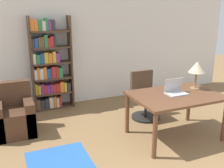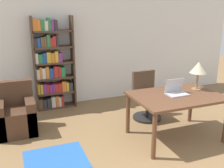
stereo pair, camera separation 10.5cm
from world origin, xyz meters
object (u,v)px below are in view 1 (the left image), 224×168
table_lamp (197,68)px  desk (176,100)px  side_table_blue (59,166)px  bookshelf (49,67)px  office_chair (145,97)px  armchair (14,117)px  laptop (175,90)px

table_lamp → desk: bearing=-165.2°
side_table_blue → bookshelf: bearing=81.5°
office_chair → bookshelf: bookshelf is taller
office_chair → side_table_blue: (-2.09, -1.75, 0.05)m
side_table_blue → office_chair: bearing=39.9°
office_chair → desk: bearing=-87.3°
table_lamp → armchair: (-3.01, 1.08, -0.84)m
laptop → desk: bearing=-106.6°
side_table_blue → desk: bearing=20.8°
side_table_blue → armchair: (-0.37, 2.03, -0.16)m
side_table_blue → armchair: size_ratio=0.75×
desk → side_table_blue: size_ratio=2.17×
table_lamp → side_table_blue: 2.88m
table_lamp → bookshelf: bookshelf is taller
table_lamp → office_chair: size_ratio=0.52×
bookshelf → side_table_blue: bearing=-98.5°
laptop → side_table_blue: 2.34m
laptop → bookshelf: (-1.70, 2.12, 0.10)m
desk → side_table_blue: desk is taller
table_lamp → side_table_blue: bearing=-160.3°
desk → bookshelf: 2.76m
desk → table_lamp: table_lamp is taller
desk → armchair: 2.81m
bookshelf → armchair: bearing=-130.5°
laptop → side_table_blue: bearing=-158.3°
office_chair → bookshelf: 2.12m
bookshelf → table_lamp: bearing=-42.9°
office_chair → side_table_blue: bearing=-140.1°
desk → bookshelf: (-1.69, 2.17, 0.25)m
laptop → bookshelf: bookshelf is taller
laptop → office_chair: laptop is taller
armchair → bookshelf: (0.81, 0.95, 0.62)m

